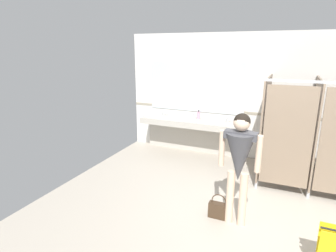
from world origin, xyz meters
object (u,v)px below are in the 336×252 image
(soap_dispenser, at_px, (198,115))
(paper_cup, at_px, (193,119))
(person_standing, at_px, (239,157))
(wet_floor_sign, at_px, (331,252))
(handbag, at_px, (218,210))

(soap_dispenser, distance_m, paper_cup, 0.26)
(person_standing, bearing_deg, paper_cup, 121.92)
(soap_dispenser, relative_size, wet_floor_sign, 0.34)
(person_standing, xyz_separation_m, handbag, (-0.25, 0.03, -0.90))
(person_standing, relative_size, paper_cup, 17.62)
(paper_cup, bearing_deg, wet_floor_sign, -48.25)
(person_standing, height_order, soap_dispenser, person_standing)
(handbag, distance_m, paper_cup, 2.66)
(handbag, distance_m, soap_dispenser, 2.88)
(soap_dispenser, bearing_deg, person_standing, -61.38)
(person_standing, relative_size, handbag, 4.22)
(handbag, relative_size, soap_dispenser, 1.86)
(soap_dispenser, bearing_deg, wet_floor_sign, -51.08)
(handbag, bearing_deg, soap_dispenser, 114.35)
(soap_dispenser, relative_size, paper_cup, 2.24)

